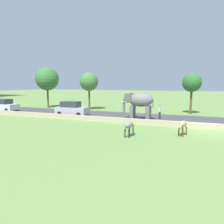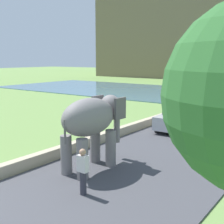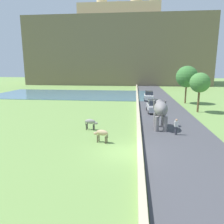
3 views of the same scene
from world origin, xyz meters
name	(u,v)px [view 2 (image 2 of 3)]	position (x,y,z in m)	size (l,w,h in m)	color
barrier_wall	(166,116)	(1.20, 18.00, 0.26)	(0.40, 110.00, 0.51)	tan
lake	(120,89)	(-14.00, 33.83, 0.04)	(36.00, 18.00, 0.08)	slate
elephant	(93,121)	(3.43, 6.85, 2.04)	(1.41, 3.47, 2.99)	slate
person_beside_elephant	(83,171)	(4.74, 4.77, 0.87)	(0.36, 0.22, 1.63)	#33333D
car_silver	(179,117)	(3.42, 15.27, 0.90)	(1.93, 4.07, 1.80)	#B7B7BC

